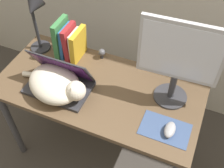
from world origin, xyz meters
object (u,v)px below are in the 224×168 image
book_row (69,42)px  webcam (102,53)px  computer_mouse (170,130)px  external_monitor (179,59)px  desk_lamp (35,16)px  cat (56,84)px  laptop (60,81)px

book_row → webcam: 0.21m
computer_mouse → book_row: book_row is taller
external_monitor → desk_lamp: size_ratio=1.21×
cat → webcam: 0.38m
computer_mouse → desk_lamp: desk_lamp is taller
laptop → desk_lamp: bearing=139.6°
external_monitor → desk_lamp: external_monitor is taller
webcam → desk_lamp: bearing=-165.2°
laptop → desk_lamp: 0.41m
laptop → book_row: size_ratio=1.47×
external_monitor → webcam: 0.56m
external_monitor → computer_mouse: 0.35m
cat → desk_lamp: 0.43m
computer_mouse → webcam: webcam is taller
webcam → book_row: bearing=-165.0°
book_row → desk_lamp: bearing=-165.4°
cat → webcam: (0.11, 0.36, -0.03)m
laptop → webcam: bearing=69.2°
external_monitor → computer_mouse: (0.06, -0.23, -0.27)m
cat → webcam: size_ratio=6.52×
computer_mouse → desk_lamp: 0.99m
cat → external_monitor: size_ratio=0.90×
external_monitor → desk_lamp: 0.86m
desk_lamp → webcam: size_ratio=6.03×
book_row → webcam: book_row is taller
computer_mouse → laptop: bearing=175.0°
webcam → external_monitor: bearing=-16.8°
computer_mouse → desk_lamp: (-0.92, 0.28, 0.26)m
external_monitor → laptop: bearing=-164.5°
laptop → cat: (0.01, -0.05, 0.03)m
cat → webcam: bearing=73.4°
cat → book_row: (-0.09, 0.31, 0.04)m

